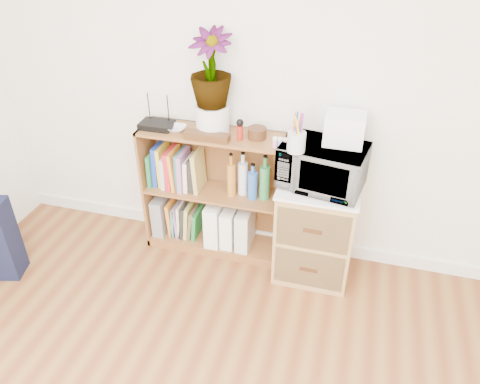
% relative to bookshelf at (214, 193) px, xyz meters
% --- Properties ---
extents(skirting_board, '(4.00, 0.02, 0.10)m').
position_rel_bookshelf_xyz_m(skirting_board, '(0.35, 0.14, -0.42)').
color(skirting_board, white).
rests_on(skirting_board, ground).
extents(bookshelf, '(1.00, 0.30, 0.95)m').
position_rel_bookshelf_xyz_m(bookshelf, '(0.00, 0.00, 0.00)').
color(bookshelf, brown).
rests_on(bookshelf, ground).
extents(wicker_unit, '(0.50, 0.45, 0.70)m').
position_rel_bookshelf_xyz_m(wicker_unit, '(0.75, -0.08, -0.12)').
color(wicker_unit, '#9E7542').
rests_on(wicker_unit, ground).
extents(microwave, '(0.56, 0.43, 0.28)m').
position_rel_bookshelf_xyz_m(microwave, '(0.75, -0.08, 0.39)').
color(microwave, silver).
rests_on(microwave, wicker_unit).
extents(pen_cup, '(0.11, 0.11, 0.12)m').
position_rel_bookshelf_xyz_m(pen_cup, '(0.59, -0.20, 0.59)').
color(pen_cup, silver).
rests_on(pen_cup, microwave).
extents(small_appliance, '(0.23, 0.20, 0.19)m').
position_rel_bookshelf_xyz_m(small_appliance, '(0.85, -0.02, 0.62)').
color(small_appliance, white).
rests_on(small_appliance, microwave).
extents(router, '(0.22, 0.15, 0.04)m').
position_rel_bookshelf_xyz_m(router, '(-0.38, -0.02, 0.50)').
color(router, black).
rests_on(router, bookshelf).
extents(white_bowl, '(0.13, 0.13, 0.03)m').
position_rel_bookshelf_xyz_m(white_bowl, '(-0.24, -0.03, 0.49)').
color(white_bowl, silver).
rests_on(white_bowl, bookshelf).
extents(plant_pot, '(0.22, 0.22, 0.19)m').
position_rel_bookshelf_xyz_m(plant_pot, '(0.00, 0.02, 0.57)').
color(plant_pot, silver).
rests_on(plant_pot, bookshelf).
extents(potted_plant, '(0.27, 0.27, 0.48)m').
position_rel_bookshelf_xyz_m(potted_plant, '(0.00, 0.02, 0.90)').
color(potted_plant, '#37712D').
rests_on(potted_plant, plant_pot).
extents(trinket_box, '(0.30, 0.07, 0.05)m').
position_rel_bookshelf_xyz_m(trinket_box, '(0.00, -0.10, 0.50)').
color(trinket_box, '#3B2510').
rests_on(trinket_box, bookshelf).
extents(kokeshi_doll, '(0.04, 0.04, 0.10)m').
position_rel_bookshelf_xyz_m(kokeshi_doll, '(0.21, -0.04, 0.52)').
color(kokeshi_doll, maroon).
rests_on(kokeshi_doll, bookshelf).
extents(wooden_bowl, '(0.12, 0.12, 0.07)m').
position_rel_bookshelf_xyz_m(wooden_bowl, '(0.31, 0.01, 0.51)').
color(wooden_bowl, '#361C0E').
rests_on(wooden_bowl, bookshelf).
extents(paint_jars, '(0.11, 0.04, 0.05)m').
position_rel_bookshelf_xyz_m(paint_jars, '(0.48, -0.09, 0.50)').
color(paint_jars, '#CE7284').
rests_on(paint_jars, bookshelf).
extents(file_box, '(0.09, 0.24, 0.30)m').
position_rel_bookshelf_xyz_m(file_box, '(-0.42, 0.00, -0.25)').
color(file_box, gray).
rests_on(file_box, bookshelf).
extents(magazine_holder_left, '(0.11, 0.27, 0.34)m').
position_rel_bookshelf_xyz_m(magazine_holder_left, '(0.01, -0.01, -0.24)').
color(magazine_holder_left, white).
rests_on(magazine_holder_left, bookshelf).
extents(magazine_holder_mid, '(0.09, 0.24, 0.30)m').
position_rel_bookshelf_xyz_m(magazine_holder_mid, '(0.12, -0.01, -0.26)').
color(magazine_holder_mid, white).
rests_on(magazine_holder_mid, bookshelf).
extents(magazine_holder_right, '(0.10, 0.24, 0.31)m').
position_rel_bookshelf_xyz_m(magazine_holder_right, '(0.24, -0.01, -0.25)').
color(magazine_holder_right, silver).
rests_on(magazine_holder_right, bookshelf).
extents(cookbooks, '(0.38, 0.20, 0.31)m').
position_rel_bookshelf_xyz_m(cookbooks, '(-0.28, 0.00, 0.16)').
color(cookbooks, '#1D6D3C').
rests_on(cookbooks, bookshelf).
extents(liquor_bottles, '(0.29, 0.07, 0.32)m').
position_rel_bookshelf_xyz_m(liquor_bottles, '(0.26, 0.00, 0.18)').
color(liquor_bottles, '#B67222').
rests_on(liquor_bottles, bookshelf).
extents(lower_books, '(0.24, 0.19, 0.28)m').
position_rel_bookshelf_xyz_m(lower_books, '(-0.24, 0.00, -0.28)').
color(lower_books, orange).
rests_on(lower_books, bookshelf).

